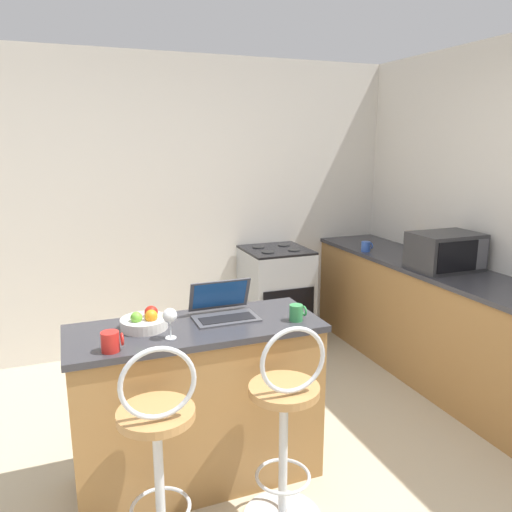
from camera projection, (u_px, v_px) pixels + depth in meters
The scene contains 14 objects.
wall_back at pixel (169, 207), 4.43m from camera, with size 12.00×0.06×2.60m.
breakfast_bar at pixel (198, 403), 2.75m from camera, with size 1.34×0.53×0.92m.
counter_right at pixel (447, 328), 3.86m from camera, with size 0.61×3.06×0.92m.
bar_stool_near at pixel (159, 459), 2.18m from camera, with size 0.40×0.40×1.07m.
bar_stool_far at pixel (285, 431), 2.40m from camera, with size 0.40×0.40×1.07m.
laptop at pixel (223, 308), 2.77m from camera, with size 0.35×0.26×0.20m.
microwave at pixel (445, 251), 3.77m from camera, with size 0.51×0.36×0.28m.
stove_range at pixel (276, 297), 4.63m from camera, with size 0.57×0.59×0.92m.
fruit_bowl at pixel (145, 322), 2.60m from camera, with size 0.24×0.24×0.11m.
wine_glass_short at pixel (170, 317), 2.45m from camera, with size 0.07×0.07×0.16m.
mug_blue at pixel (366, 246), 4.41m from camera, with size 0.10×0.08×0.09m.
mug_red at pixel (111, 342), 2.31m from camera, with size 0.10×0.08×0.10m.
storage_jar at pixel (411, 240), 4.49m from camera, with size 0.11×0.11×0.16m.
mug_green at pixel (297, 313), 2.71m from camera, with size 0.09×0.07×0.09m.
Camera 1 is at (-0.87, -1.85, 1.87)m, focal length 35.00 mm.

